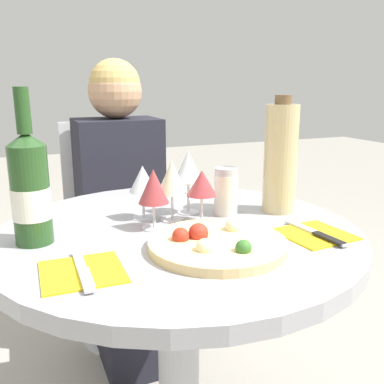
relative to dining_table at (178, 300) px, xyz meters
The scene contains 14 objects.
dining_table is the anchor object (origin of this frame).
chair_behind_diner 0.83m from the dining_table, 87.67° to the left, with size 0.40×0.40×0.92m.
seated_diner 0.67m from the dining_table, 87.15° to the left, with size 0.33×0.47×1.17m.
pizza_large 0.26m from the dining_table, 79.88° to the right, with size 0.30×0.30×0.05m.
wine_bottle 0.45m from the dining_table, behind, with size 0.08×0.08×0.34m.
tall_carafe 0.46m from the dining_table, ahead, with size 0.09×0.09×0.31m.
sugar_shaker 0.31m from the dining_table, 19.44° to the left, with size 0.06×0.06×0.13m.
wine_glass_center 0.31m from the dining_table, 80.93° to the left, with size 0.07×0.07×0.16m.
wine_glass_back_right 0.34m from the dining_table, 55.93° to the left, with size 0.07×0.07×0.17m.
wine_glass_front_left 0.30m from the dining_table, 159.13° to the left, with size 0.07×0.07×0.15m.
wine_glass_back_left 0.32m from the dining_table, 115.97° to the left, with size 0.07×0.07×0.14m.
wine_glass_front_right 0.30m from the dining_table, 15.35° to the left, with size 0.08×0.08×0.13m.
place_setting_left 0.36m from the dining_table, 146.35° to the right, with size 0.15×0.19×0.01m.
place_setting_right 0.38m from the dining_table, 32.18° to the right, with size 0.16×0.19×0.01m.
Camera 1 is at (-0.35, -0.92, 1.08)m, focal length 40.00 mm.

